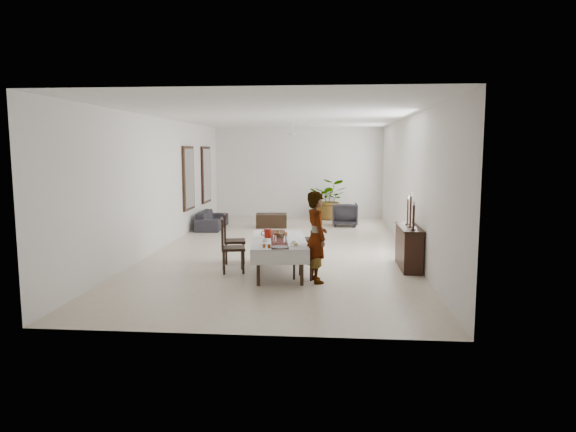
{
  "coord_description": "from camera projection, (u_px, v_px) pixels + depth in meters",
  "views": [
    {
      "loc": [
        1.18,
        -12.41,
        2.41
      ],
      "look_at": [
        0.29,
        -1.87,
        1.05
      ],
      "focal_mm": 32.0,
      "sensor_mm": 36.0,
      "label": 1
    }
  ],
  "objects": [
    {
      "name": "floor",
      "position": [
        283.0,
        248.0,
        12.67
      ],
      "size": [
        6.0,
        12.0,
        0.0
      ],
      "primitive_type": "cube",
      "color": "beige",
      "rests_on": "ground"
    },
    {
      "name": "ceiling",
      "position": [
        283.0,
        117.0,
        12.26
      ],
      "size": [
        6.0,
        12.0,
        0.02
      ],
      "primitive_type": "cube",
      "color": "white",
      "rests_on": "wall_back"
    },
    {
      "name": "wall_back",
      "position": [
        298.0,
        173.0,
        18.4
      ],
      "size": [
        6.0,
        0.02,
        3.2
      ],
      "primitive_type": "cube",
      "color": "white",
      "rests_on": "floor"
    },
    {
      "name": "wall_front",
      "position": [
        238.0,
        214.0,
        6.54
      ],
      "size": [
        6.0,
        0.02,
        3.2
      ],
      "primitive_type": "cube",
      "color": "white",
      "rests_on": "floor"
    },
    {
      "name": "wall_left",
      "position": [
        162.0,
        183.0,
        12.72
      ],
      "size": [
        0.02,
        12.0,
        3.2
      ],
      "primitive_type": "cube",
      "color": "white",
      "rests_on": "floor"
    },
    {
      "name": "wall_right",
      "position": [
        408.0,
        184.0,
        12.22
      ],
      "size": [
        0.02,
        12.0,
        3.2
      ],
      "primitive_type": "cube",
      "color": "white",
      "rests_on": "floor"
    },
    {
      "name": "dining_table_top",
      "position": [
        279.0,
        240.0,
        10.11
      ],
      "size": [
        1.14,
        2.22,
        0.04
      ],
      "primitive_type": "cube",
      "rotation": [
        0.0,
        0.0,
        0.12
      ],
      "color": "black",
      "rests_on": "table_leg_fl"
    },
    {
      "name": "table_leg_fl",
      "position": [
        258.0,
        269.0,
        9.14
      ],
      "size": [
        0.07,
        0.07,
        0.62
      ],
      "primitive_type": "cylinder",
      "rotation": [
        0.0,
        0.0,
        0.12
      ],
      "color": "black",
      "rests_on": "floor"
    },
    {
      "name": "table_leg_fr",
      "position": [
        302.0,
        268.0,
        9.17
      ],
      "size": [
        0.07,
        0.07,
        0.62
      ],
      "primitive_type": "cylinder",
      "rotation": [
        0.0,
        0.0,
        0.12
      ],
      "color": "black",
      "rests_on": "floor"
    },
    {
      "name": "table_leg_bl",
      "position": [
        260.0,
        247.0,
        11.14
      ],
      "size": [
        0.07,
        0.07,
        0.62
      ],
      "primitive_type": "cylinder",
      "rotation": [
        0.0,
        0.0,
        0.12
      ],
      "color": "black",
      "rests_on": "floor"
    },
    {
      "name": "table_leg_br",
      "position": [
        296.0,
        247.0,
        11.17
      ],
      "size": [
        0.07,
        0.07,
        0.62
      ],
      "primitive_type": "cylinder",
      "rotation": [
        0.0,
        0.0,
        0.12
      ],
      "color": "black",
      "rests_on": "floor"
    },
    {
      "name": "tablecloth_top",
      "position": [
        279.0,
        239.0,
        10.11
      ],
      "size": [
        1.32,
        2.4,
        0.01
      ],
      "primitive_type": "cube",
      "rotation": [
        0.0,
        0.0,
        0.12
      ],
      "color": "silver",
      "rests_on": "dining_table_top"
    },
    {
      "name": "tablecloth_drape_left",
      "position": [
        253.0,
        246.0,
        10.11
      ],
      "size": [
        0.29,
        2.27,
        0.27
      ],
      "primitive_type": "cube",
      "rotation": [
        0.0,
        0.0,
        0.12
      ],
      "color": "silver",
      "rests_on": "dining_table_top"
    },
    {
      "name": "tablecloth_drape_right",
      "position": [
        305.0,
        245.0,
        10.15
      ],
      "size": [
        0.29,
        2.27,
        0.27
      ],
      "primitive_type": "cube",
      "rotation": [
        0.0,
        0.0,
        0.12
      ],
      "color": "white",
      "rests_on": "dining_table_top"
    },
    {
      "name": "tablecloth_drape_near",
      "position": [
        280.0,
        257.0,
        9.0
      ],
      "size": [
        1.04,
        0.14,
        0.27
      ],
      "primitive_type": "cube",
      "rotation": [
        0.0,
        0.0,
        0.12
      ],
      "color": "silver",
      "rests_on": "dining_table_top"
    },
    {
      "name": "tablecloth_drape_far",
      "position": [
        278.0,
        236.0,
        11.26
      ],
      "size": [
        1.04,
        0.14,
        0.27
      ],
      "primitive_type": "cube",
      "rotation": [
        0.0,
        0.0,
        0.12
      ],
      "color": "silver",
      "rests_on": "dining_table_top"
    },
    {
      "name": "table_runner",
      "position": [
        279.0,
        239.0,
        10.11
      ],
      "size": [
        0.58,
        2.24,
        0.0
      ],
      "primitive_type": "cube",
      "rotation": [
        0.0,
        0.0,
        0.12
      ],
      "color": "#571E18",
      "rests_on": "tablecloth_top"
    },
    {
      "name": "red_pitcher",
      "position": [
        268.0,
        233.0,
        10.22
      ],
      "size": [
        0.15,
        0.15,
        0.18
      ],
      "primitive_type": "cylinder",
      "rotation": [
        0.0,
        0.0,
        0.12
      ],
      "color": "maroon",
      "rests_on": "tablecloth_top"
    },
    {
      "name": "pitcher_handle",
      "position": [
        264.0,
        233.0,
        10.22
      ],
      "size": [
        0.11,
        0.03,
        0.11
      ],
      "primitive_type": "torus",
      "rotation": [
        1.57,
        0.0,
        0.12
      ],
      "color": "maroon",
      "rests_on": "red_pitcher"
    },
    {
      "name": "wine_glass_near",
      "position": [
        285.0,
        240.0,
        9.53
      ],
      "size": [
        0.06,
        0.06,
        0.15
      ],
      "primitive_type": "cylinder",
      "color": "white",
      "rests_on": "tablecloth_top"
    },
    {
      "name": "wine_glass_mid",
      "position": [
        275.0,
        239.0,
        9.61
      ],
      "size": [
        0.06,
        0.06,
        0.15
      ],
      "primitive_type": "cylinder",
      "color": "silver",
      "rests_on": "tablecloth_top"
    },
    {
      "name": "wine_glass_far",
      "position": [
        281.0,
        235.0,
        10.15
      ],
      "size": [
        0.06,
        0.06,
        0.15
      ],
      "primitive_type": "cylinder",
      "color": "white",
      "rests_on": "tablecloth_top"
    },
    {
      "name": "teacup_right",
      "position": [
        294.0,
        242.0,
        9.59
      ],
      "size": [
        0.08,
        0.08,
        0.05
      ],
      "primitive_type": "cylinder",
      "color": "white",
      "rests_on": "saucer_right"
    },
    {
      "name": "saucer_right",
      "position": [
        294.0,
        243.0,
        9.59
      ],
      "size": [
        0.13,
        0.13,
        0.01
      ],
      "primitive_type": "cylinder",
      "color": "white",
      "rests_on": "tablecloth_top"
    },
    {
      "name": "teacup_left",
      "position": [
        265.0,
        240.0,
        9.79
      ],
      "size": [
        0.08,
        0.08,
        0.05
      ],
      "primitive_type": "cylinder",
      "color": "white",
      "rests_on": "saucer_left"
    },
    {
      "name": "saucer_left",
      "position": [
        265.0,
        241.0,
        9.79
      ],
      "size": [
        0.13,
        0.13,
        0.01
      ],
      "primitive_type": "cylinder",
      "color": "white",
      "rests_on": "tablecloth_top"
    },
    {
      "name": "plate_near_right",
      "position": [
        296.0,
        246.0,
        9.33
      ],
      "size": [
        0.21,
        0.21,
        0.01
      ],
      "primitive_type": "cylinder",
      "color": "silver",
      "rests_on": "tablecloth_top"
    },
    {
      "name": "bread_near_right",
      "position": [
        296.0,
        245.0,
        9.32
      ],
      "size": [
        0.08,
        0.08,
        0.08
      ],
      "primitive_type": "sphere",
      "color": "tan",
      "rests_on": "plate_near_right"
    },
    {
      "name": "plate_near_left",
      "position": [
        265.0,
        245.0,
        9.44
      ],
      "size": [
        0.21,
        0.21,
        0.01
      ],
      "primitive_type": "cylinder",
      "color": "white",
      "rests_on": "tablecloth_top"
    },
    {
      "name": "plate_far_left",
      "position": [
        265.0,
        234.0,
        10.58
      ],
      "size": [
        0.21,
        0.21,
        0.01
      ],
      "primitive_type": "cylinder",
      "color": "white",
      "rests_on": "tablecloth_top"
    },
    {
      "name": "serving_tray",
      "position": [
        280.0,
        247.0,
        9.18
      ],
      "size": [
        0.32,
        0.32,
        0.02
      ],
      "primitive_type": "cylinder",
      "color": "#3D3C41",
      "rests_on": "tablecloth_top"
    },
    {
      "name": "jam_jar_a",
      "position": [
        269.0,
        246.0,
        9.15
      ],
      "size": [
        0.06,
        0.06,
        0.07
      ],
      "primitive_type": "cylinder",
      "color": "#8F3A14",
      "rests_on": "tablecloth_top"
    },
    {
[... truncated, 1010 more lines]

